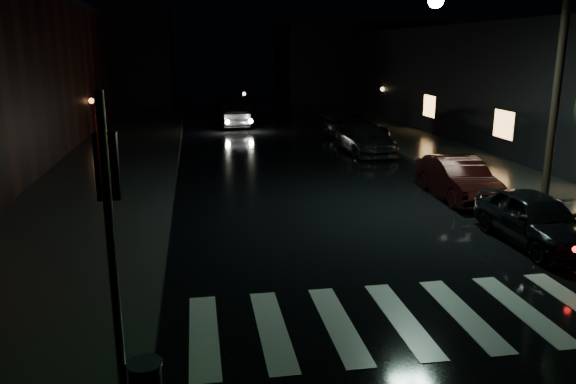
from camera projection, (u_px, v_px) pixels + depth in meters
name	position (u px, v px, depth m)	size (l,w,h in m)	color
ground	(276.00, 343.00, 9.45)	(120.00, 120.00, 0.00)	black
sidewalk_left	(99.00, 173.00, 22.01)	(6.00, 44.00, 0.15)	#282826
sidewalk_right	(458.00, 160.00, 24.38)	(4.00, 44.00, 0.15)	#282826
building_right	(555.00, 85.00, 28.58)	(10.00, 40.00, 6.00)	black
building_far_left	(93.00, 57.00, 49.86)	(14.00, 10.00, 8.00)	black
building_far_right	(353.00, 62.00, 53.77)	(14.00, 10.00, 7.00)	black
crosswalk	(432.00, 316.00, 10.40)	(9.00, 3.00, 0.01)	beige
signal_pole_corner	(129.00, 307.00, 7.33)	(0.68, 0.61, 4.20)	slate
utility_pole	(540.00, 56.00, 16.38)	(4.92, 0.44, 8.00)	black
parked_car_a	(535.00, 219.00, 14.06)	(1.58, 3.93, 1.34)	black
parked_car_b	(458.00, 178.00, 18.35)	(1.45, 4.15, 1.37)	black
parked_car_c	(364.00, 138.00, 26.45)	(1.98, 4.86, 1.41)	black
parked_car_d	(356.00, 129.00, 29.76)	(2.21, 4.80, 1.33)	black
oncoming_car	(230.00, 115.00, 35.11)	(1.60, 4.60, 1.52)	black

